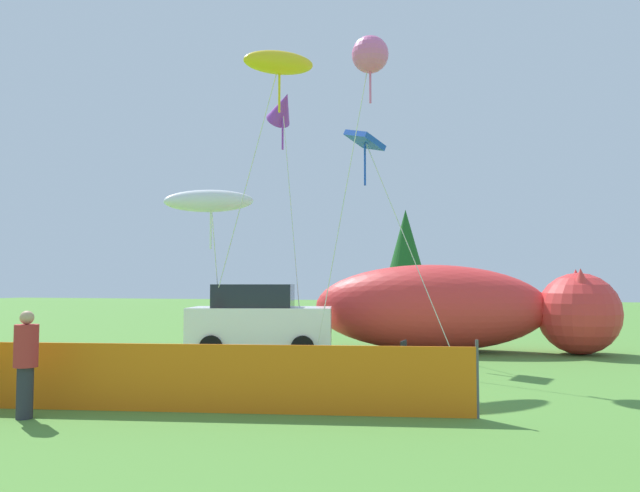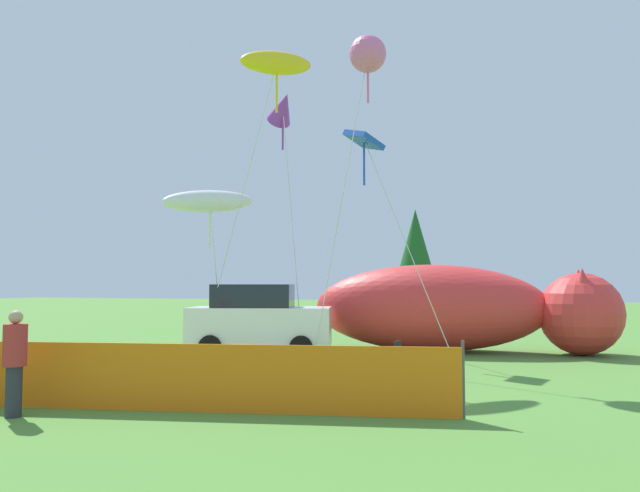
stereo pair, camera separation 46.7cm
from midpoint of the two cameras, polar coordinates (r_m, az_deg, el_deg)
name	(u,v)px [view 1 (the left image)]	position (r m, az deg, el deg)	size (l,w,h in m)	color
ground_plane	(260,377)	(13.90, -6.48, -11.85)	(120.00, 120.00, 0.00)	#548C38
parked_car	(259,320)	(18.00, -6.31, -6.75)	(4.32, 2.70, 2.01)	white
folding_chair	(410,357)	(13.42, 7.20, -10.08)	(0.52, 0.52, 0.83)	black
inflatable_cat	(456,311)	(19.18, 11.62, -5.86)	(9.01, 2.98, 2.60)	red
safety_fence	(174,378)	(10.46, -14.50, -11.59)	(9.38, 1.79, 1.18)	orange
spectator_in_white_shirt	(26,360)	(10.69, -26.46, -9.28)	(0.35, 0.35, 1.62)	#2D2D38
kite_blue_box	(366,144)	(18.00, 3.48, 9.31)	(3.07, 1.25, 6.44)	silver
kite_white_ghost	(211,201)	(17.16, -10.69, 4.05)	(1.92, 3.00, 4.75)	silver
kite_pink_octopus	(370,55)	(17.14, 3.78, 17.00)	(2.11, 0.97, 8.53)	silver
kite_purple_delta	(283,108)	(19.47, -4.13, 12.44)	(1.47, 1.42, 8.00)	silver
kite_yellow_hero	(279,64)	(16.79, -4.58, 16.27)	(3.60, 2.23, 8.22)	silver
horizon_tree_west	(406,248)	(47.81, 7.57, -0.19)	(3.21, 3.21, 7.65)	brown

